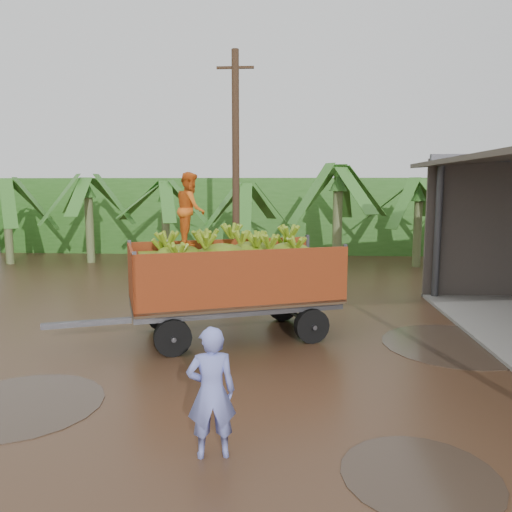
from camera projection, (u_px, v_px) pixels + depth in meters
The scene contains 6 objects.
ground at pixel (229, 363), 9.16m from camera, with size 100.00×100.00×0.00m, color black.
hedge_north at pixel (227, 215), 24.84m from camera, with size 22.00×3.00×3.60m, color #2D661E.
banana_trailer at pixel (233, 276), 10.65m from camera, with size 6.03×3.46×3.52m.
man_blue at pixel (211, 392), 5.91m from camera, with size 0.59×0.39×1.61m, color #7984DD.
utility_pole at pixel (236, 168), 16.36m from camera, with size 1.20×0.24×7.55m.
banana_plants at pixel (105, 230), 16.13m from camera, with size 23.73×20.05×4.18m.
Camera 1 is at (1.07, -8.74, 3.24)m, focal length 35.00 mm.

